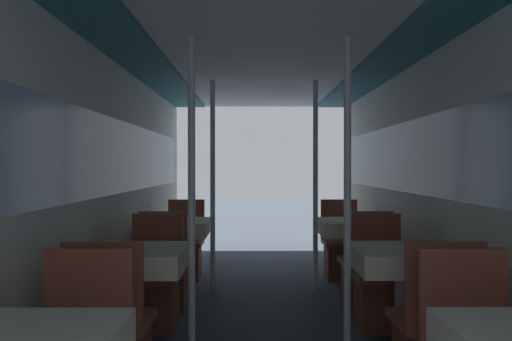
{
  "coord_description": "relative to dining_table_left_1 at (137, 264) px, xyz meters",
  "views": [
    {
      "loc": [
        -0.11,
        -0.98,
        1.33
      ],
      "look_at": [
        -0.09,
        3.03,
        1.29
      ],
      "focal_mm": 35.0,
      "sensor_mm": 36.0,
      "label": 1
    }
  ],
  "objects": [
    {
      "name": "wall_left",
      "position": [
        -0.42,
        0.26,
        0.51
      ],
      "size": [
        0.05,
        8.27,
        2.23
      ],
      "color": "silver",
      "rests_on": "ground_plane"
    },
    {
      "name": "dining_table_right_1",
      "position": [
        1.85,
        0.0,
        0.0
      ],
      "size": [
        0.68,
        0.68,
        0.76
      ],
      "color": "#4C4C51",
      "rests_on": "ground_plane"
    },
    {
      "name": "chair_right_far_1",
      "position": [
        1.85,
        0.61,
        -0.36
      ],
      "size": [
        0.44,
        0.44,
        0.92
      ],
      "rotation": [
        0.0,
        0.0,
        3.14
      ],
      "color": "brown",
      "rests_on": "ground_plane"
    },
    {
      "name": "support_pole_left_1",
      "position": [
        0.38,
        0.0,
        0.47
      ],
      "size": [
        0.05,
        0.05,
        2.23
      ],
      "color": "silver",
      "rests_on": "ground_plane"
    },
    {
      "name": "support_pole_right_2",
      "position": [
        1.47,
        1.79,
        0.47
      ],
      "size": [
        0.05,
        0.05,
        2.23
      ],
      "color": "silver",
      "rests_on": "ground_plane"
    },
    {
      "name": "dining_table_left_2",
      "position": [
        0.0,
        1.79,
        0.0
      ],
      "size": [
        0.68,
        0.68,
        0.76
      ],
      "color": "#4C4C51",
      "rests_on": "ground_plane"
    },
    {
      "name": "chair_left_near_2",
      "position": [
        -0.0,
        1.18,
        -0.36
      ],
      "size": [
        0.44,
        0.44,
        0.92
      ],
      "color": "brown",
      "rests_on": "ground_plane"
    },
    {
      "name": "chair_left_far_1",
      "position": [
        -0.0,
        0.61,
        -0.36
      ],
      "size": [
        0.44,
        0.44,
        0.92
      ],
      "rotation": [
        0.0,
        0.0,
        3.14
      ],
      "color": "brown",
      "rests_on": "ground_plane"
    },
    {
      "name": "support_pole_right_1",
      "position": [
        1.47,
        0.0,
        0.47
      ],
      "size": [
        0.05,
        0.05,
        2.23
      ],
      "color": "silver",
      "rests_on": "ground_plane"
    },
    {
      "name": "chair_right_near_2",
      "position": [
        1.85,
        1.18,
        -0.36
      ],
      "size": [
        0.44,
        0.44,
        0.92
      ],
      "color": "brown",
      "rests_on": "ground_plane"
    },
    {
      "name": "dining_table_left_1",
      "position": [
        0.0,
        0.0,
        0.0
      ],
      "size": [
        0.68,
        0.68,
        0.76
      ],
      "color": "#4C4C51",
      "rests_on": "ground_plane"
    },
    {
      "name": "support_pole_left_2",
      "position": [
        0.38,
        1.79,
        0.47
      ],
      "size": [
        0.05,
        0.05,
        2.23
      ],
      "color": "silver",
      "rests_on": "ground_plane"
    },
    {
      "name": "chair_right_far_2",
      "position": [
        1.85,
        2.4,
        -0.36
      ],
      "size": [
        0.44,
        0.44,
        0.92
      ],
      "rotation": [
        0.0,
        0.0,
        3.14
      ],
      "color": "brown",
      "rests_on": "ground_plane"
    },
    {
      "name": "wall_right",
      "position": [
        2.27,
        0.26,
        0.51
      ],
      "size": [
        0.05,
        8.27,
        2.23
      ],
      "color": "silver",
      "rests_on": "ground_plane"
    },
    {
      "name": "chair_left_far_2",
      "position": [
        -0.0,
        2.4,
        -0.36
      ],
      "size": [
        0.44,
        0.44,
        0.92
      ],
      "rotation": [
        0.0,
        0.0,
        3.14
      ],
      "color": "brown",
      "rests_on": "ground_plane"
    },
    {
      "name": "dining_table_right_2",
      "position": [
        1.85,
        1.79,
        0.0
      ],
      "size": [
        0.68,
        0.68,
        0.76
      ],
      "color": "#4C4C51",
      "rests_on": "ground_plane"
    },
    {
      "name": "ceiling_panel",
      "position": [
        0.93,
        0.26,
        1.63
      ],
      "size": [
        2.69,
        8.27,
        0.07
      ],
      "color": "white",
      "rests_on": "wall_left"
    }
  ]
}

